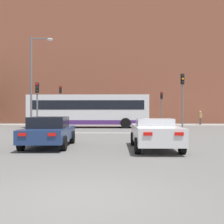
% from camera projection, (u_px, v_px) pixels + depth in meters
% --- Properties ---
extents(ground_plane, '(400.00, 400.00, 0.00)m').
position_uv_depth(ground_plane, '(79.00, 197.00, 5.45)').
color(ground_plane, '#605E5B').
extents(stop_line_strip, '(9.51, 0.30, 0.01)m').
position_uv_depth(stop_line_strip, '(108.00, 133.00, 21.33)').
color(stop_line_strip, silver).
rests_on(stop_line_strip, ground_plane).
extents(far_pavement, '(70.56, 2.50, 0.01)m').
position_uv_depth(far_pavement, '(112.00, 125.00, 33.78)').
color(far_pavement, '#A09B91').
rests_on(far_pavement, ground_plane).
extents(brick_civic_building, '(36.73, 16.48, 23.51)m').
position_uv_depth(brick_civic_building, '(108.00, 56.00, 45.68)').
color(brick_civic_building, brown).
rests_on(brick_civic_building, ground_plane).
extents(car_saloon_left, '(2.10, 4.36, 1.40)m').
position_uv_depth(car_saloon_left, '(49.00, 131.00, 13.10)').
color(car_saloon_left, navy).
rests_on(car_saloon_left, ground_plane).
extents(car_roadster_right, '(1.98, 4.41, 1.34)m').
position_uv_depth(car_roadster_right, '(155.00, 133.00, 12.27)').
color(car_roadster_right, silver).
rests_on(car_roadster_right, ground_plane).
extents(bus_crossing_lead, '(11.89, 2.77, 3.25)m').
position_uv_depth(bus_crossing_lead, '(89.00, 110.00, 28.14)').
color(bus_crossing_lead, silver).
rests_on(bus_crossing_lead, ground_plane).
extents(traffic_light_far_left, '(0.26, 0.31, 4.59)m').
position_uv_depth(traffic_light_far_left, '(60.00, 99.00, 33.07)').
color(traffic_light_far_left, slate).
rests_on(traffic_light_far_left, ground_plane).
extents(traffic_light_near_right, '(0.26, 0.31, 4.56)m').
position_uv_depth(traffic_light_near_right, '(182.00, 93.00, 21.77)').
color(traffic_light_near_right, slate).
rests_on(traffic_light_near_right, ground_plane).
extents(traffic_light_near_left, '(0.26, 0.31, 3.94)m').
position_uv_depth(traffic_light_near_left, '(37.00, 99.00, 22.50)').
color(traffic_light_near_left, slate).
rests_on(traffic_light_near_left, ground_plane).
extents(traffic_light_far_right, '(0.26, 0.31, 3.88)m').
position_uv_depth(traffic_light_far_right, '(162.00, 103.00, 32.95)').
color(traffic_light_far_right, slate).
rests_on(traffic_light_far_right, ground_plane).
extents(street_lamp_junction, '(1.91, 0.36, 7.86)m').
position_uv_depth(street_lamp_junction, '(35.00, 74.00, 23.37)').
color(street_lamp_junction, slate).
rests_on(street_lamp_junction, ground_plane).
extents(pedestrian_waiting, '(0.45, 0.36, 1.69)m').
position_uv_depth(pedestrian_waiting, '(200.00, 117.00, 33.86)').
color(pedestrian_waiting, brown).
rests_on(pedestrian_waiting, ground_plane).
extents(pedestrian_walking_east, '(0.45, 0.41, 1.67)m').
position_uv_depth(pedestrian_walking_east, '(119.00, 117.00, 33.68)').
color(pedestrian_walking_east, '#333851').
rests_on(pedestrian_walking_east, ground_plane).
extents(pedestrian_walking_west, '(0.23, 0.40, 1.57)m').
position_uv_depth(pedestrian_walking_west, '(94.00, 117.00, 34.28)').
color(pedestrian_walking_west, black).
rests_on(pedestrian_walking_west, ground_plane).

